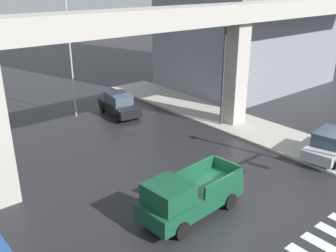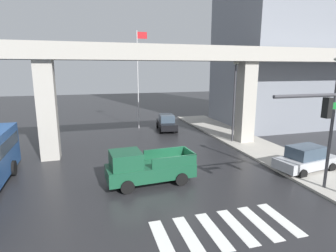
{
  "view_description": "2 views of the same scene",
  "coord_description": "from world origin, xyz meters",
  "px_view_note": "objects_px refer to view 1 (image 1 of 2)",
  "views": [
    {
      "loc": [
        -12.08,
        -10.82,
        9.9
      ],
      "look_at": [
        -0.56,
        3.04,
        2.88
      ],
      "focal_mm": 40.24,
      "sensor_mm": 36.0,
      "label": 1
    },
    {
      "loc": [
        -5.21,
        -15.12,
        6.64
      ],
      "look_at": [
        -0.09,
        2.52,
        2.76
      ],
      "focal_mm": 29.05,
      "sensor_mm": 36.0,
      "label": 2
    }
  ],
  "objects_px": {
    "fire_hydrant": "(324,161)",
    "sedan_black": "(119,104)",
    "street_lamp_mid_block": "(224,64)",
    "pickup_truck": "(187,197)",
    "sedan_silver": "(330,144)",
    "flagpole": "(70,36)"
  },
  "relations": [
    {
      "from": "fire_hydrant",
      "to": "pickup_truck",
      "type": "bearing_deg",
      "value": 170.65
    },
    {
      "from": "sedan_silver",
      "to": "flagpole",
      "type": "distance_m",
      "value": 18.94
    },
    {
      "from": "sedan_black",
      "to": "flagpole",
      "type": "distance_m",
      "value": 6.21
    },
    {
      "from": "street_lamp_mid_block",
      "to": "flagpole",
      "type": "height_order",
      "value": "flagpole"
    },
    {
      "from": "sedan_black",
      "to": "street_lamp_mid_block",
      "type": "relative_size",
      "value": 0.62
    },
    {
      "from": "street_lamp_mid_block",
      "to": "fire_hydrant",
      "type": "xyz_separation_m",
      "value": [
        -0.4,
        -8.2,
        -4.13
      ]
    },
    {
      "from": "fire_hydrant",
      "to": "sedan_black",
      "type": "bearing_deg",
      "value": 104.74
    },
    {
      "from": "sedan_black",
      "to": "flagpole",
      "type": "bearing_deg",
      "value": 144.51
    },
    {
      "from": "pickup_truck",
      "to": "sedan_black",
      "type": "distance_m",
      "value": 14.36
    },
    {
      "from": "pickup_truck",
      "to": "street_lamp_mid_block",
      "type": "bearing_deg",
      "value": 35.48
    },
    {
      "from": "sedan_silver",
      "to": "sedan_black",
      "type": "bearing_deg",
      "value": 110.62
    },
    {
      "from": "sedan_silver",
      "to": "fire_hydrant",
      "type": "bearing_deg",
      "value": -160.84
    },
    {
      "from": "fire_hydrant",
      "to": "street_lamp_mid_block",
      "type": "bearing_deg",
      "value": 87.21
    },
    {
      "from": "sedan_black",
      "to": "street_lamp_mid_block",
      "type": "height_order",
      "value": "street_lamp_mid_block"
    },
    {
      "from": "flagpole",
      "to": "pickup_truck",
      "type": "bearing_deg",
      "value": -99.02
    },
    {
      "from": "flagpole",
      "to": "sedan_black",
      "type": "bearing_deg",
      "value": -35.49
    },
    {
      "from": "street_lamp_mid_block",
      "to": "pickup_truck",
      "type": "bearing_deg",
      "value": -144.52
    },
    {
      "from": "sedan_silver",
      "to": "fire_hydrant",
      "type": "distance_m",
      "value": 1.63
    },
    {
      "from": "pickup_truck",
      "to": "sedan_black",
      "type": "height_order",
      "value": "pickup_truck"
    },
    {
      "from": "sedan_black",
      "to": "street_lamp_mid_block",
      "type": "distance_m",
      "value": 8.8
    },
    {
      "from": "sedan_black",
      "to": "fire_hydrant",
      "type": "height_order",
      "value": "sedan_black"
    },
    {
      "from": "pickup_truck",
      "to": "fire_hydrant",
      "type": "bearing_deg",
      "value": -9.35
    }
  ]
}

